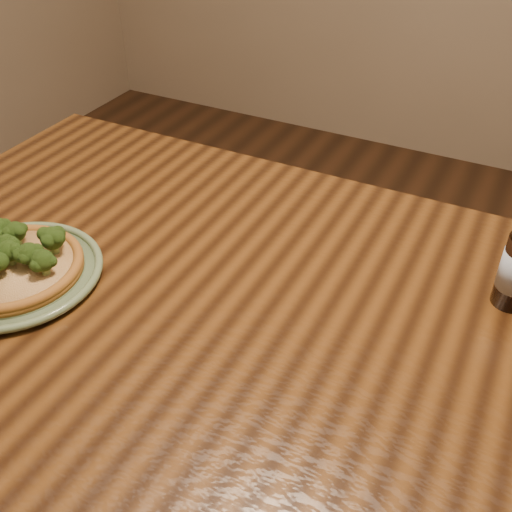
% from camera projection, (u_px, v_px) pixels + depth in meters
% --- Properties ---
extents(table, '(1.60, 0.90, 0.75)m').
position_uv_depth(table, '(279.00, 356.00, 0.99)').
color(table, '#4B2A10').
rests_on(table, ground).
extents(plate, '(0.29, 0.29, 0.02)m').
position_uv_depth(plate, '(14.00, 273.00, 1.00)').
color(plate, '#5E734F').
rests_on(plate, table).
extents(pizza, '(0.23, 0.23, 0.07)m').
position_uv_depth(pizza, '(11.00, 264.00, 0.99)').
color(pizza, '#945C21').
rests_on(pizza, plate).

